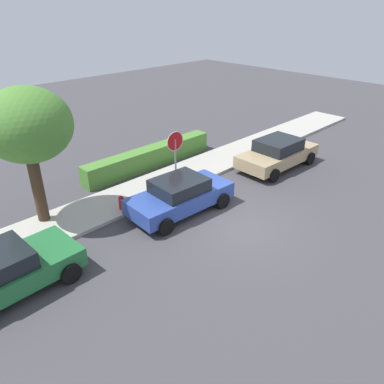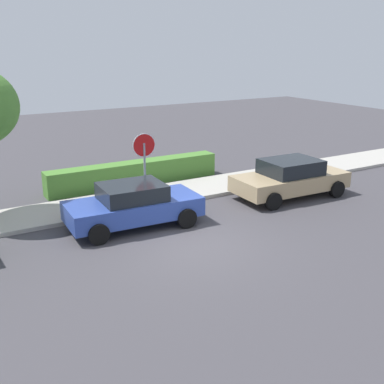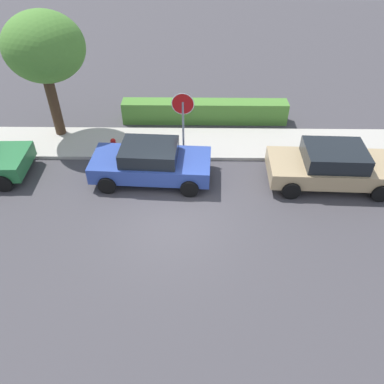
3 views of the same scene
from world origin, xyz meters
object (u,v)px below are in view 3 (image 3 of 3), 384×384
(parked_car_blue, at_px, (151,162))
(fire_hydrant, at_px, (114,146))
(stop_sign, at_px, (183,114))
(parked_car_tan, at_px, (332,166))
(street_tree_near_corner, at_px, (44,48))

(parked_car_blue, height_order, fire_hydrant, parked_car_blue)
(fire_hydrant, bearing_deg, stop_sign, -2.47)
(stop_sign, height_order, parked_car_blue, stop_sign)
(parked_car_blue, height_order, parked_car_tan, parked_car_tan)
(parked_car_blue, distance_m, fire_hydrant, 2.33)
(parked_car_blue, xyz_separation_m, fire_hydrant, (-1.66, 1.60, -0.36))
(street_tree_near_corner, relative_size, fire_hydrant, 7.05)
(parked_car_tan, xyz_separation_m, street_tree_near_corner, (-10.52, 3.25, 2.96))
(parked_car_tan, height_order, fire_hydrant, parked_car_tan)
(stop_sign, xyz_separation_m, fire_hydrant, (-2.79, 0.12, -1.51))
(parked_car_blue, distance_m, parked_car_tan, 6.44)
(parked_car_blue, distance_m, street_tree_near_corner, 5.93)
(stop_sign, xyz_separation_m, parked_car_blue, (-1.12, -1.48, -1.14))
(parked_car_tan, bearing_deg, parked_car_blue, 178.68)
(stop_sign, distance_m, street_tree_near_corner, 5.75)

